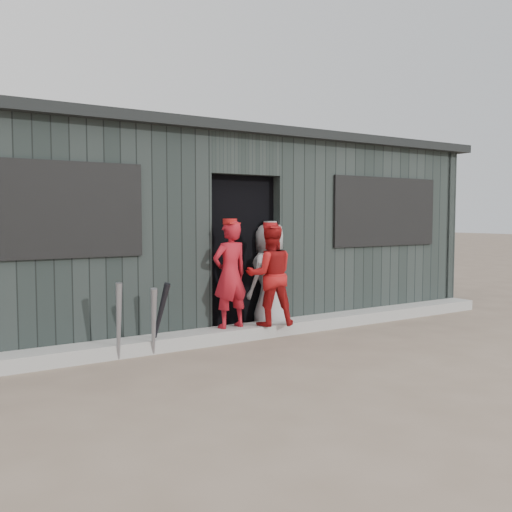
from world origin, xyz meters
TOP-DOWN VIEW (x-y plane):
  - ground at (0.00, 0.00)m, footprint 80.00×80.00m
  - curb at (0.00, 1.82)m, footprint 8.00×0.36m
  - bat_left at (-1.81, 1.60)m, footprint 0.10×0.19m
  - bat_mid at (-1.44, 1.57)m, footprint 0.14×0.26m
  - bat_right at (-1.31, 1.71)m, footprint 0.18×0.32m
  - player_red_left at (-0.34, 1.84)m, footprint 0.49×0.34m
  - player_red_right at (0.14, 1.70)m, footprint 0.72×0.65m
  - player_grey_back at (0.38, 2.06)m, footprint 0.78×0.62m
  - dugout at (-0.00, 3.50)m, footprint 8.30×3.30m

SIDE VIEW (x-z plane):
  - ground at x=0.00m, z-range 0.00..0.00m
  - curb at x=0.00m, z-range 0.00..0.15m
  - bat_mid at x=-1.44m, z-range 0.00..0.74m
  - bat_right at x=-1.31m, z-range 0.00..0.78m
  - bat_left at x=-1.81m, z-range 0.00..0.82m
  - player_grey_back at x=0.38m, z-range 0.00..1.40m
  - player_red_right at x=0.14m, z-range 0.15..1.38m
  - player_red_left at x=-0.34m, z-range 0.15..1.43m
  - dugout at x=0.00m, z-range -0.02..2.60m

